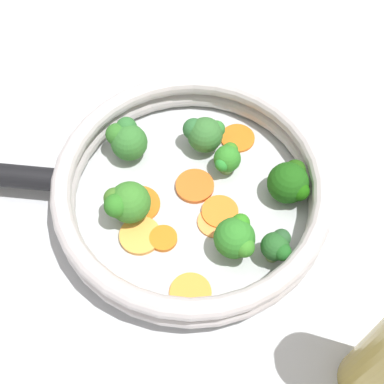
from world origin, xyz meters
The scene contains 21 objects.
ground_plane centered at (0.00, 0.00, 0.00)m, with size 4.00×4.00×0.00m, color #B2B5BB.
skillet centered at (0.00, 0.00, 0.01)m, with size 0.28×0.28×0.02m, color #B2B5B7.
skillet_rim_wall centered at (0.00, 0.00, 0.04)m, with size 0.31×0.31×0.05m.
skillet_rivet_left centered at (-0.13, 0.02, 0.02)m, with size 0.01×0.01×0.01m, color #B4B5B3.
skillet_rivet_right centered at (-0.13, -0.05, 0.02)m, with size 0.01×0.01×0.01m, color #ADB3B7.
carrot_slice_0 centered at (0.00, 0.02, 0.02)m, with size 0.04×0.04×0.01m, color orange.
carrot_slice_1 centered at (0.02, -0.11, 0.02)m, with size 0.04×0.04×0.00m, color orange.
carrot_slice_2 centered at (-0.02, -0.06, 0.02)m, with size 0.03×0.03×0.01m, color orange.
carrot_slice_3 centered at (0.03, -0.01, 0.02)m, with size 0.04×0.04×0.01m, color orange.
carrot_slice_4 centered at (0.03, -0.02, 0.02)m, with size 0.04×0.04×0.00m, color #F58C3F.
carrot_slice_5 centered at (-0.06, -0.02, 0.02)m, with size 0.05×0.05×0.00m, color orange.
carrot_slice_6 centered at (0.04, 0.09, 0.02)m, with size 0.04×0.04×0.00m, color orange.
carrot_slice_7 centered at (-0.05, -0.06, 0.02)m, with size 0.05×0.05×0.01m, color #F29C40.
broccoli_floret_0 centered at (0.03, 0.05, 0.04)m, with size 0.03×0.04×0.04m.
broccoli_floret_1 centered at (0.00, 0.08, 0.04)m, with size 0.05×0.04×0.05m.
broccoli_floret_2 centered at (-0.09, 0.05, 0.04)m, with size 0.05×0.05×0.05m.
broccoli_floret_3 centered at (0.10, -0.05, 0.04)m, with size 0.03×0.04×0.04m.
broccoli_floret_4 centered at (0.10, 0.03, 0.04)m, with size 0.05×0.05×0.05m.
broccoli_floret_5 centered at (0.06, -0.05, 0.05)m, with size 0.04×0.05×0.05m.
broccoli_floret_6 centered at (-0.06, -0.04, 0.05)m, with size 0.05×0.05×0.05m.
mushroom_piece_0 centered at (-0.07, -0.01, 0.02)m, with size 0.03×0.02×0.01m, color olive.
Camera 1 is at (0.06, -0.30, 0.54)m, focal length 50.00 mm.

